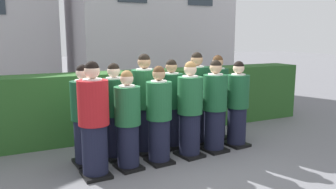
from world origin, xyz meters
name	(u,v)px	position (x,y,z in m)	size (l,w,h in m)	color
ground_plane	(175,159)	(0.00, 0.00, 0.00)	(60.00, 60.00, 0.00)	slate
student_in_red_blazer	(94,123)	(-1.37, -0.12, 0.81)	(0.44, 0.53, 1.69)	black
student_front_row_1	(128,123)	(-0.84, -0.06, 0.73)	(0.41, 0.48, 1.53)	black
student_front_row_2	(159,117)	(-0.31, -0.04, 0.75)	(0.41, 0.51, 1.58)	black
student_front_row_3	(190,112)	(0.28, 0.02, 0.77)	(0.44, 0.52, 1.62)	black
student_front_row_4	(215,108)	(0.81, 0.06, 0.77)	(0.42, 0.53, 1.63)	black
student_front_row_5	(237,106)	(1.35, 0.13, 0.75)	(0.41, 0.52, 1.58)	black
student_rear_row_0	(85,118)	(-1.39, 0.41, 0.76)	(0.42, 0.49, 1.60)	black
student_rear_row_1	(115,114)	(-0.88, 0.48, 0.76)	(0.42, 0.49, 1.60)	black
student_rear_row_2	(145,106)	(-0.32, 0.54, 0.83)	(0.47, 0.55, 1.74)	black
student_rear_row_3	(171,106)	(0.22, 0.59, 0.77)	(0.42, 0.50, 1.62)	black
student_rear_row_4	(196,100)	(0.75, 0.60, 0.83)	(0.47, 0.57, 1.74)	black
student_rear_row_5	(217,99)	(1.28, 0.69, 0.79)	(0.44, 0.55, 1.67)	black
hedge	(138,102)	(0.00, 1.73, 0.66)	(8.17, 0.70, 1.32)	#285623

